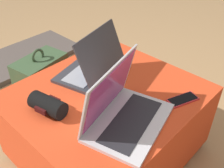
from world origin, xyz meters
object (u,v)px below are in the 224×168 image
at_px(laptop_far, 94,66).
at_px(backpack, 43,87).
at_px(wrist_brace, 48,105).
at_px(cell_phone, 183,99).
at_px(laptop_near, 123,111).

xyz_separation_m(laptop_far, backpack, (-0.10, 0.39, -0.29)).
distance_m(backpack, wrist_brace, 0.59).
xyz_separation_m(cell_phone, wrist_brace, (-0.47, 0.38, 0.03)).
height_order(laptop_far, backpack, laptop_far).
bearing_deg(wrist_brace, cell_phone, -39.05).
xyz_separation_m(cell_phone, backpack, (-0.23, 0.84, -0.24)).
distance_m(cell_phone, backpack, 0.91).
relative_size(laptop_far, cell_phone, 2.46).
bearing_deg(laptop_far, laptop_near, 51.01).
relative_size(laptop_far, backpack, 0.82).
bearing_deg(cell_phone, laptop_near, 89.30).
xyz_separation_m(laptop_near, laptop_far, (0.16, 0.34, -0.00)).
relative_size(laptop_near, backpack, 0.90).
height_order(laptop_near, laptop_far, laptop_near).
distance_m(cell_phone, wrist_brace, 0.61).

